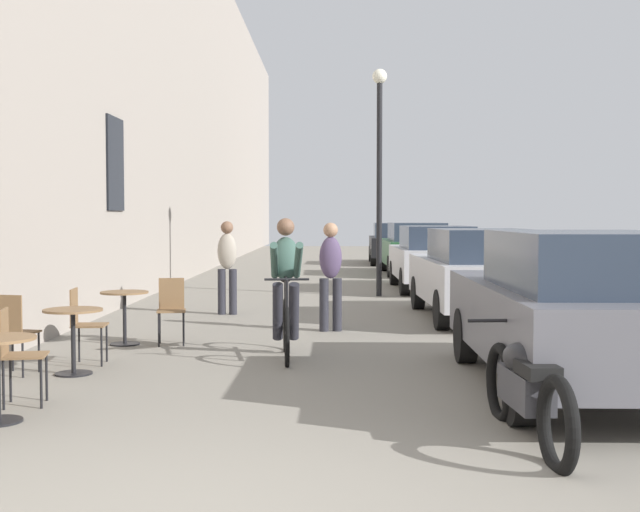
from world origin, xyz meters
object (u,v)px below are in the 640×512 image
cafe_chair_near_toward_street (16,349)px  parked_car_nearest (577,309)px  street_lamp (379,153)px  parked_car_second (478,272)px  parked_motorcycle (526,389)px  cafe_table_mid (73,327)px  cafe_chair_mid_toward_street (13,328)px  parked_car_third (434,257)px  cafe_chair_mid_toward_wall (83,320)px  cyclist_on_bicycle (286,291)px  pedestrian_near (331,270)px  cafe_table_far (124,306)px  parked_car_fifth (394,243)px  cafe_chair_far_toward_street (171,306)px  pedestrian_mid (227,262)px  parked_car_fourth (415,248)px

cafe_chair_near_toward_street → parked_car_nearest: 5.34m
street_lamp → parked_car_nearest: size_ratio=1.09×
parked_car_second → parked_motorcycle: size_ratio=2.02×
cafe_table_mid → cafe_chair_mid_toward_street: (-0.63, -0.07, -0.00)m
parked_car_third → parked_motorcycle: size_ratio=1.99×
cafe_chair_mid_toward_wall → parked_motorcycle: bearing=-36.3°
cyclist_on_bicycle → pedestrian_near: size_ratio=1.07×
cafe_table_far → parked_car_fifth: (5.09, 19.14, 0.26)m
parked_motorcycle → cafe_table_far: bearing=132.3°
cafe_chair_mid_toward_street → cafe_chair_mid_toward_wall: size_ratio=1.00×
cafe_table_mid → cafe_chair_far_toward_street: cafe_chair_far_toward_street is taller
pedestrian_mid → parked_car_fifth: pedestrian_mid is taller
cafe_chair_mid_toward_street → cafe_chair_mid_toward_wall: same height
cafe_table_mid → cafe_chair_mid_toward_street: 0.63m
pedestrian_near → parked_car_fifth: bearing=82.6°
cafe_table_far → parked_motorcycle: 6.38m
cafe_table_far → parked_car_nearest: bearing=-29.3°
cafe_chair_near_toward_street → parked_car_fifth: parked_car_fifth is taller
cafe_chair_near_toward_street → cyclist_on_bicycle: 3.57m
cafe_table_mid → cafe_chair_far_toward_street: bearing=73.3°
cafe_chair_mid_toward_street → parked_car_fifth: bearing=74.9°
cafe_chair_near_toward_street → cafe_chair_far_toward_street: bearing=79.1°
cyclist_on_bicycle → parked_car_nearest: 3.60m
pedestrian_mid → cyclist_on_bicycle: bearing=-73.7°
cafe_chair_mid_toward_street → parked_car_nearest: bearing=-7.2°
cafe_table_far → parked_car_fourth: (5.29, 13.68, 0.28)m
cafe_chair_near_toward_street → cafe_table_mid: 1.49m
cafe_chair_far_toward_street → parked_car_third: (4.57, 8.24, 0.27)m
cafe_chair_near_toward_street → cafe_chair_mid_toward_wall: 2.11m
cafe_chair_mid_toward_wall → cyclist_on_bicycle: 2.43m
cafe_chair_mid_toward_wall → parked_car_second: bearing=38.8°
cafe_chair_mid_toward_wall → cyclist_on_bicycle: cyclist_on_bicycle is taller
pedestrian_mid → parked_car_second: pedestrian_mid is taller
parked_motorcycle → cafe_chair_mid_toward_street: bearing=152.9°
cafe_table_far → parked_car_fourth: parked_car_fourth is taller
cafe_chair_far_toward_street → parked_car_second: size_ratio=0.21×
cafe_chair_mid_toward_street → parked_car_fourth: size_ratio=0.20×
parked_car_third → street_lamp: bearing=-133.3°
parked_car_third → parked_car_fifth: (-0.10, 10.83, -0.01)m
parked_car_nearest → parked_car_fifth: (-0.12, 22.07, -0.05)m
cafe_table_far → pedestrian_mid: (0.95, 3.47, 0.41)m
cafe_table_mid → pedestrian_near: pedestrian_near is taller
cafe_table_mid → parked_car_second: 7.23m
cyclist_on_bicycle → parked_car_fourth: (3.06, 14.58, -0.01)m
cyclist_on_bicycle → parked_car_fourth: 14.90m
cafe_table_far → parked_car_fifth: 19.81m
cyclist_on_bicycle → parked_car_fourth: bearing=78.1°
parked_car_second → street_lamp: bearing=109.4°
street_lamp → parked_car_fourth: (1.46, 6.82, -2.31)m
parked_car_second → cafe_table_mid: bearing=-137.0°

